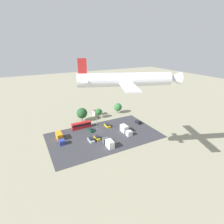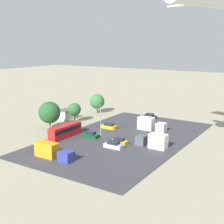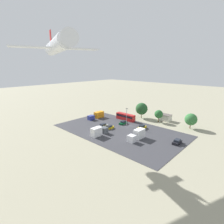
{
  "view_description": "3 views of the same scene",
  "coord_description": "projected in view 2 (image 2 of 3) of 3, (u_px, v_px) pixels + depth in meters",
  "views": [
    {
      "loc": [
        31.92,
        74.87,
        41.88
      ],
      "look_at": [
        2.0,
        18.49,
        16.88
      ],
      "focal_mm": 28.0,
      "sensor_mm": 36.0,
      "label": 1
    },
    {
      "loc": [
        65.39,
        45.37,
        23.66
      ],
      "look_at": [
        -0.51,
        2.9,
        6.37
      ],
      "focal_mm": 50.0,
      "sensor_mm": 36.0,
      "label": 2
    },
    {
      "loc": [
        -44.81,
        58.76,
        26.16
      ],
      "look_at": [
        2.84,
        8.04,
        7.76
      ],
      "focal_mm": 28.0,
      "sensor_mm": 36.0,
      "label": 3
    }
  ],
  "objects": [
    {
      "name": "bus",
      "position": [
        65.0,
        131.0,
        79.88
      ],
      "size": [
        10.3,
        2.47,
        3.16
      ],
      "rotation": [
        0.0,
        0.0,
        1.57
      ],
      "color": "red",
      "rests_on": "ground"
    },
    {
      "name": "light_pole_lot_centre",
      "position": [
        101.0,
        119.0,
        80.61
      ],
      "size": [
        0.9,
        0.28,
        8.19
      ],
      "color": "gray",
      "rests_on": "ground"
    },
    {
      "name": "parked_car_3",
      "position": [
        114.0,
        145.0,
        71.74
      ],
      "size": [
        1.95,
        4.51,
        1.65
      ],
      "color": "#ADB2B7",
      "rests_on": "ground"
    },
    {
      "name": "parked_car_1",
      "position": [
        150.0,
        116.0,
        100.15
      ],
      "size": [
        1.94,
        4.19,
        1.6
      ],
      "color": "black",
      "rests_on": "ground"
    },
    {
      "name": "shed_building",
      "position": [
        66.0,
        114.0,
        98.96
      ],
      "size": [
        5.15,
        3.99,
        3.14
      ],
      "color": "silver",
      "rests_on": "ground"
    },
    {
      "name": "parked_truck_1",
      "position": [
        52.0,
        151.0,
        65.37
      ],
      "size": [
        2.46,
        9.31,
        3.1
      ],
      "color": "navy",
      "rests_on": "ground"
    },
    {
      "name": "tree_apron_far",
      "position": [
        74.0,
        109.0,
        94.83
      ],
      "size": [
        3.94,
        3.94,
        6.0
      ],
      "color": "brown",
      "rests_on": "ground"
    },
    {
      "name": "ground_plane",
      "position": [
        102.0,
        134.0,
        82.77
      ],
      "size": [
        400.0,
        400.0,
        0.0
      ],
      "primitive_type": "plane",
      "color": "gray"
    },
    {
      "name": "parked_truck_2",
      "position": [
        153.0,
        141.0,
        71.96
      ],
      "size": [
        2.44,
        7.46,
        3.37
      ],
      "rotation": [
        0.0,
        0.0,
        3.14
      ],
      "color": "#4C5156",
      "rests_on": "ground"
    },
    {
      "name": "tree_near_shed",
      "position": [
        97.0,
        101.0,
        107.41
      ],
      "size": [
        5.12,
        5.12,
        6.65
      ],
      "color": "brown",
      "rests_on": "ground"
    },
    {
      "name": "tree_apron_mid",
      "position": [
        50.0,
        113.0,
        86.67
      ],
      "size": [
        6.12,
        6.12,
        7.92
      ],
      "color": "brown",
      "rests_on": "ground"
    },
    {
      "name": "parked_car_2",
      "position": [
        91.0,
        135.0,
        79.74
      ],
      "size": [
        1.71,
        4.25,
        1.58
      ],
      "color": "#0C4723",
      "rests_on": "ground"
    },
    {
      "name": "parked_car_4",
      "position": [
        109.0,
        126.0,
        88.19
      ],
      "size": [
        1.85,
        4.59,
        1.55
      ],
      "rotation": [
        0.0,
        0.0,
        3.14
      ],
      "color": "gold",
      "rests_on": "ground"
    },
    {
      "name": "parked_car_0",
      "position": [
        119.0,
        141.0,
        74.77
      ],
      "size": [
        1.77,
        4.21,
        1.42
      ],
      "color": "gold",
      "rests_on": "ground"
    },
    {
      "name": "parked_truck_0",
      "position": [
        150.0,
        124.0,
        86.43
      ],
      "size": [
        2.51,
        8.01,
        3.5
      ],
      "color": "silver",
      "rests_on": "ground"
    },
    {
      "name": "parking_lot_surface",
      "position": [
        123.0,
        138.0,
        79.25
      ],
      "size": [
        52.75,
        31.02,
        0.08
      ],
      "color": "#38383D",
      "rests_on": "ground"
    }
  ]
}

